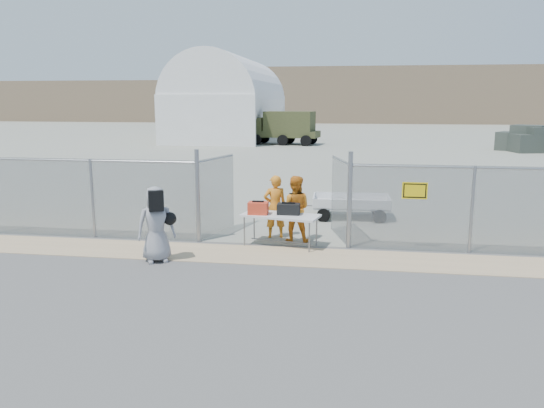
% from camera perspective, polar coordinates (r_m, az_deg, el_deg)
% --- Properties ---
extents(ground, '(160.00, 160.00, 0.00)m').
position_cam_1_polar(ground, '(12.18, -1.44, -6.89)').
color(ground, '#585656').
extents(tarmac_inside, '(160.00, 80.00, 0.01)m').
position_cam_1_polar(tarmac_inside, '(53.57, 6.57, 7.05)').
color(tarmac_inside, gray).
rests_on(tarmac_inside, ground).
extents(dirt_strip, '(44.00, 1.60, 0.01)m').
position_cam_1_polar(dirt_strip, '(13.12, -0.67, -5.53)').
color(dirt_strip, tan).
rests_on(dirt_strip, ground).
extents(distant_hills, '(140.00, 6.00, 9.00)m').
position_cam_1_polar(distant_hills, '(89.45, 10.85, 11.42)').
color(distant_hills, '#7F684F').
rests_on(distant_hills, ground).
extents(chain_link_fence, '(40.00, 0.20, 2.20)m').
position_cam_1_polar(chain_link_fence, '(13.82, -0.00, -0.00)').
color(chain_link_fence, gray).
rests_on(chain_link_fence, ground).
extents(quonset_hangar, '(9.00, 18.00, 8.00)m').
position_cam_1_polar(quonset_hangar, '(52.79, -4.55, 11.36)').
color(quonset_hangar, white).
rests_on(quonset_hangar, ground).
extents(folding_table, '(2.12, 1.22, 0.85)m').
position_cam_1_polar(folding_table, '(13.85, 0.92, -2.85)').
color(folding_table, silver).
rests_on(folding_table, ground).
extents(orange_bag, '(0.51, 0.34, 0.32)m').
position_cam_1_polar(orange_bag, '(13.77, -1.50, -0.45)').
color(orange_bag, red).
rests_on(orange_bag, folding_table).
extents(black_duffel, '(0.58, 0.34, 0.28)m').
position_cam_1_polar(black_duffel, '(13.76, 1.79, -0.54)').
color(black_duffel, black).
rests_on(black_duffel, folding_table).
extents(security_worker_left, '(0.73, 0.57, 1.76)m').
position_cam_1_polar(security_worker_left, '(14.58, 0.34, -0.30)').
color(security_worker_left, orange).
rests_on(security_worker_left, ground).
extents(security_worker_right, '(0.87, 0.68, 1.79)m').
position_cam_1_polar(security_worker_right, '(14.22, 2.45, -0.52)').
color(security_worker_right, orange).
rests_on(security_worker_right, ground).
extents(visitor, '(1.05, 0.91, 1.80)m').
position_cam_1_polar(visitor, '(12.73, -12.36, -2.15)').
color(visitor, gray).
rests_on(visitor, ground).
extents(utility_trailer, '(3.22, 1.73, 0.77)m').
position_cam_1_polar(utility_trailer, '(17.33, 8.49, -0.24)').
color(utility_trailer, silver).
rests_on(utility_trailer, ground).
extents(military_truck, '(6.13, 3.00, 2.80)m').
position_cam_1_polar(military_truck, '(45.62, 1.33, 8.17)').
color(military_truck, '#404523').
rests_on(military_truck, ground).
extents(parked_vehicle_near, '(4.29, 2.63, 1.80)m').
position_cam_1_polar(parked_vehicle_near, '(43.39, 26.90, 6.16)').
color(parked_vehicle_near, '#394039').
rests_on(parked_vehicle_near, ground).
extents(parked_vehicle_mid, '(4.53, 3.81, 1.89)m').
position_cam_1_polar(parked_vehicle_mid, '(43.85, 25.81, 6.35)').
color(parked_vehicle_mid, '#394039').
rests_on(parked_vehicle_mid, ground).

